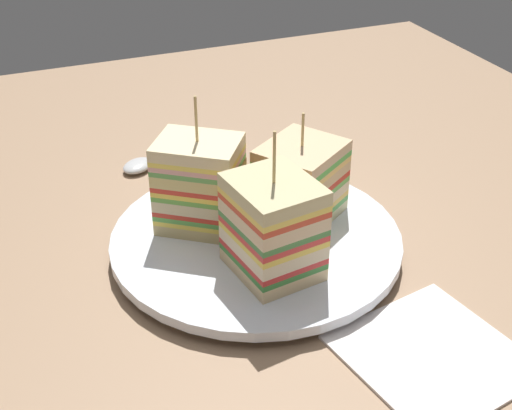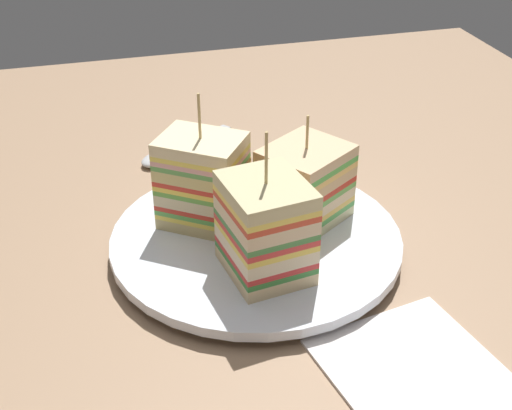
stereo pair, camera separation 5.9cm
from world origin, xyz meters
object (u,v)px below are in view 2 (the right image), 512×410
object	(u,v)px
sandwich_wedge_1	(203,181)
spoon	(167,155)
sandwich_wedge_2	(265,228)
plate	(256,241)
sandwich_wedge_0	(305,184)
napkin	(414,368)
chip_pile	(263,229)

from	to	relation	value
sandwich_wedge_1	spoon	world-z (taller)	sandwich_wedge_1
sandwich_wedge_2	plate	bearing A→B (deg)	-15.34
sandwich_wedge_0	sandwich_wedge_1	bearing A→B (deg)	-44.94
napkin	chip_pile	bearing A→B (deg)	-158.51
sandwich_wedge_2	sandwich_wedge_1	bearing A→B (deg)	13.03
chip_pile	sandwich_wedge_2	bearing A→B (deg)	-13.54
sandwich_wedge_1	sandwich_wedge_2	world-z (taller)	same
plate	sandwich_wedge_0	bearing A→B (deg)	107.26
sandwich_wedge_1	spoon	distance (cm)	16.67
sandwich_wedge_1	sandwich_wedge_2	bearing A→B (deg)	-33.15
sandwich_wedge_2	spoon	distance (cm)	24.94
chip_pile	spoon	xyz separation A→B (cm)	(-19.79, -5.15, -2.14)
chip_pile	plate	bearing A→B (deg)	-151.74
sandwich_wedge_1	chip_pile	xyz separation A→B (cm)	(4.01, 4.24, -3.14)
sandwich_wedge_0	napkin	bearing A→B (deg)	62.72
plate	chip_pile	bearing A→B (deg)	28.26
plate	sandwich_wedge_1	world-z (taller)	sandwich_wedge_1
plate	sandwich_wedge_0	world-z (taller)	sandwich_wedge_0
spoon	sandwich_wedge_0	bearing A→B (deg)	82.00
chip_pile	napkin	distance (cm)	17.56
chip_pile	spoon	size ratio (longest dim) A/B	0.52
sandwich_wedge_0	napkin	xyz separation A→B (cm)	(18.44, 1.97, -4.81)
plate	chip_pile	size ratio (longest dim) A/B	4.03
sandwich_wedge_1	spoon	xyz separation A→B (cm)	(-15.78, -0.91, -5.28)
sandwich_wedge_0	chip_pile	distance (cm)	5.55
spoon	napkin	size ratio (longest dim) A/B	1.01
spoon	plate	bearing A→B (deg)	67.42
plate	chip_pile	world-z (taller)	chip_pile
sandwich_wedge_1	sandwich_wedge_2	size ratio (longest dim) A/B	1.00
sandwich_wedge_1	spoon	bearing A→B (deg)	128.87
plate	sandwich_wedge_1	size ratio (longest dim) A/B	2.06
chip_pile	napkin	size ratio (longest dim) A/B	0.53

